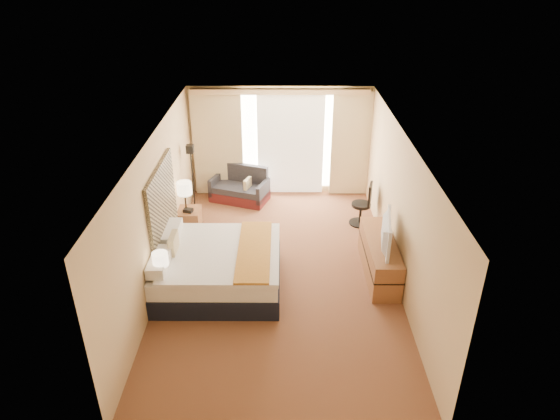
{
  "coord_description": "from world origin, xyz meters",
  "views": [
    {
      "loc": [
        0.06,
        -7.62,
        5.33
      ],
      "look_at": [
        0.02,
        0.4,
        1.11
      ],
      "focal_mm": 32.0,
      "sensor_mm": 36.0,
      "label": 1
    }
  ],
  "objects_px": {
    "floor_lamp": "(191,166)",
    "lamp_left": "(160,260)",
    "nightstand_right": "(190,222)",
    "television": "(382,232)",
    "nightstand_left": "(165,296)",
    "loveseat": "(240,189)",
    "lamp_right": "(184,189)",
    "media_dresser": "(379,257)",
    "desk_chair": "(363,206)",
    "bed": "(218,268)"
  },
  "relations": [
    {
      "from": "loveseat",
      "to": "lamp_left",
      "type": "height_order",
      "value": "lamp_left"
    },
    {
      "from": "nightstand_right",
      "to": "desk_chair",
      "type": "relative_size",
      "value": 0.57
    },
    {
      "from": "media_dresser",
      "to": "lamp_right",
      "type": "bearing_deg",
      "value": 159.18
    },
    {
      "from": "loveseat",
      "to": "lamp_right",
      "type": "height_order",
      "value": "lamp_right"
    },
    {
      "from": "nightstand_right",
      "to": "television",
      "type": "distance_m",
      "value": 4.07
    },
    {
      "from": "nightstand_left",
      "to": "lamp_right",
      "type": "xyz_separation_m",
      "value": [
        -0.04,
        2.47,
        0.77
      ]
    },
    {
      "from": "nightstand_right",
      "to": "television",
      "type": "bearing_deg",
      "value": -24.47
    },
    {
      "from": "floor_lamp",
      "to": "desk_chair",
      "type": "bearing_deg",
      "value": -6.64
    },
    {
      "from": "lamp_left",
      "to": "media_dresser",
      "type": "bearing_deg",
      "value": 15.52
    },
    {
      "from": "nightstand_left",
      "to": "desk_chair",
      "type": "height_order",
      "value": "desk_chair"
    },
    {
      "from": "nightstand_right",
      "to": "bed",
      "type": "height_order",
      "value": "bed"
    },
    {
      "from": "nightstand_left",
      "to": "television",
      "type": "xyz_separation_m",
      "value": [
        3.65,
        0.84,
        0.72
      ]
    },
    {
      "from": "media_dresser",
      "to": "loveseat",
      "type": "distance_m",
      "value": 4.11
    },
    {
      "from": "media_dresser",
      "to": "bed",
      "type": "height_order",
      "value": "bed"
    },
    {
      "from": "lamp_right",
      "to": "floor_lamp",
      "type": "bearing_deg",
      "value": 89.32
    },
    {
      "from": "loveseat",
      "to": "bed",
      "type": "bearing_deg",
      "value": -72.54
    },
    {
      "from": "desk_chair",
      "to": "nightstand_left",
      "type": "bearing_deg",
      "value": -126.67
    },
    {
      "from": "nightstand_left",
      "to": "floor_lamp",
      "type": "distance_m",
      "value": 3.47
    },
    {
      "from": "desk_chair",
      "to": "television",
      "type": "relative_size",
      "value": 0.94
    },
    {
      "from": "nightstand_left",
      "to": "lamp_left",
      "type": "height_order",
      "value": "lamp_left"
    },
    {
      "from": "bed",
      "to": "lamp_right",
      "type": "relative_size",
      "value": 3.37
    },
    {
      "from": "loveseat",
      "to": "television",
      "type": "bearing_deg",
      "value": -30.52
    },
    {
      "from": "nightstand_left",
      "to": "media_dresser",
      "type": "xyz_separation_m",
      "value": [
        3.7,
        1.05,
        0.07
      ]
    },
    {
      "from": "nightstand_right",
      "to": "bed",
      "type": "bearing_deg",
      "value": -66.25
    },
    {
      "from": "nightstand_right",
      "to": "desk_chair",
      "type": "xyz_separation_m",
      "value": [
        3.67,
        0.42,
        0.15
      ]
    },
    {
      "from": "nightstand_left",
      "to": "bed",
      "type": "distance_m",
      "value": 1.05
    },
    {
      "from": "nightstand_left",
      "to": "lamp_right",
      "type": "bearing_deg",
      "value": 90.94
    },
    {
      "from": "floor_lamp",
      "to": "lamp_left",
      "type": "relative_size",
      "value": 3.08
    },
    {
      "from": "nightstand_left",
      "to": "lamp_left",
      "type": "distance_m",
      "value": 0.69
    },
    {
      "from": "media_dresser",
      "to": "nightstand_right",
      "type": "bearing_deg",
      "value": 158.6
    },
    {
      "from": "loveseat",
      "to": "floor_lamp",
      "type": "distance_m",
      "value": 1.51
    },
    {
      "from": "media_dresser",
      "to": "lamp_left",
      "type": "height_order",
      "value": "lamp_left"
    },
    {
      "from": "nightstand_right",
      "to": "lamp_right",
      "type": "distance_m",
      "value": 0.77
    },
    {
      "from": "loveseat",
      "to": "television",
      "type": "distance_m",
      "value": 4.29
    },
    {
      "from": "nightstand_right",
      "to": "desk_chair",
      "type": "height_order",
      "value": "desk_chair"
    },
    {
      "from": "media_dresser",
      "to": "television",
      "type": "height_order",
      "value": "television"
    },
    {
      "from": "bed",
      "to": "desk_chair",
      "type": "distance_m",
      "value": 3.64
    },
    {
      "from": "bed",
      "to": "desk_chair",
      "type": "relative_size",
      "value": 2.22
    },
    {
      "from": "nightstand_right",
      "to": "media_dresser",
      "type": "xyz_separation_m",
      "value": [
        3.7,
        -1.45,
        0.07
      ]
    },
    {
      "from": "lamp_left",
      "to": "lamp_right",
      "type": "xyz_separation_m",
      "value": [
        -0.04,
        2.45,
        0.08
      ]
    },
    {
      "from": "bed",
      "to": "lamp_right",
      "type": "bearing_deg",
      "value": 115.13
    },
    {
      "from": "media_dresser",
      "to": "desk_chair",
      "type": "height_order",
      "value": "desk_chair"
    },
    {
      "from": "media_dresser",
      "to": "lamp_left",
      "type": "xyz_separation_m",
      "value": [
        -3.7,
        -1.03,
        0.61
      ]
    },
    {
      "from": "nightstand_right",
      "to": "media_dresser",
      "type": "relative_size",
      "value": 0.31
    },
    {
      "from": "nightstand_left",
      "to": "loveseat",
      "type": "distance_m",
      "value": 4.19
    },
    {
      "from": "bed",
      "to": "nightstand_left",
      "type": "bearing_deg",
      "value": -140.68
    },
    {
      "from": "television",
      "to": "lamp_left",
      "type": "bearing_deg",
      "value": 112.26
    },
    {
      "from": "nightstand_right",
      "to": "floor_lamp",
      "type": "distance_m",
      "value": 1.23
    },
    {
      "from": "nightstand_right",
      "to": "television",
      "type": "xyz_separation_m",
      "value": [
        3.65,
        -1.66,
        0.72
      ]
    },
    {
      "from": "loveseat",
      "to": "floor_lamp",
      "type": "height_order",
      "value": "floor_lamp"
    }
  ]
}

